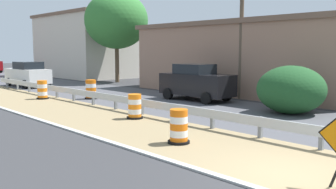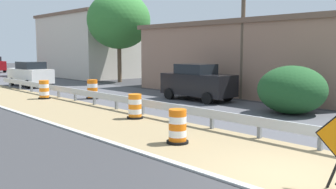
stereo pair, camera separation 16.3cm
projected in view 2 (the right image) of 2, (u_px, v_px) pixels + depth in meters
The scene contains 13 objects.
ground_plane at pixel (289, 176), 8.56m from camera, with size 160.00×160.00×0.00m, color #333335.
median_dirt_strip at pixel (307, 169), 9.11m from camera, with size 4.05×120.00×0.01m, color #8E7A56.
traffic_barrel_nearest at pixel (178, 128), 11.55m from camera, with size 0.68×0.68×1.06m.
traffic_barrel_close at pixel (135, 108), 15.74m from camera, with size 0.69×0.69×1.03m.
traffic_barrel_mid at pixel (92, 90), 22.09m from camera, with size 0.75×0.75×1.12m.
traffic_barrel_far at pixel (44, 90), 22.09m from camera, with size 0.69×0.69×1.09m.
car_lead_near_lane at pixel (30, 74), 29.60m from camera, with size 2.11×4.67×1.94m.
car_trailing_near_lane at pixel (198, 82), 21.39m from camera, with size 2.12×4.40×2.06m.
roadside_shop_near at pixel (253, 58), 25.00m from camera, with size 6.82×16.29×4.68m.
roadside_shop_far at pixel (89, 45), 40.53m from camera, with size 6.96×11.83×6.63m.
utility_pole_near at pixel (243, 18), 21.50m from camera, with size 0.24×1.80×9.01m.
bush_roadside at pixel (292, 90), 16.85m from camera, with size 3.04×3.04×2.17m, color #1E4C23.
tree_roadside at pixel (119, 20), 32.98m from camera, with size 5.53×5.53×7.92m.
Camera 2 is at (-7.58, -4.31, 2.85)m, focal length 40.39 mm.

